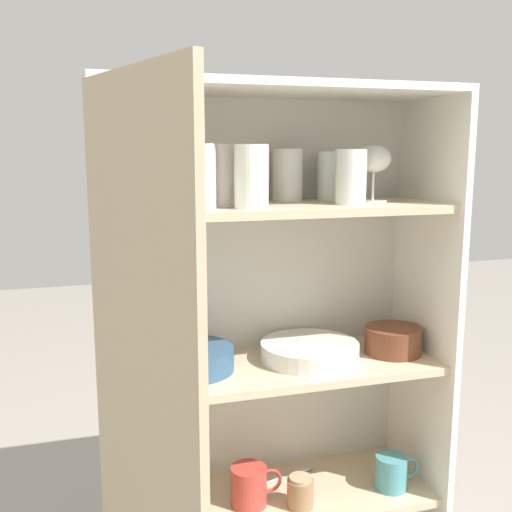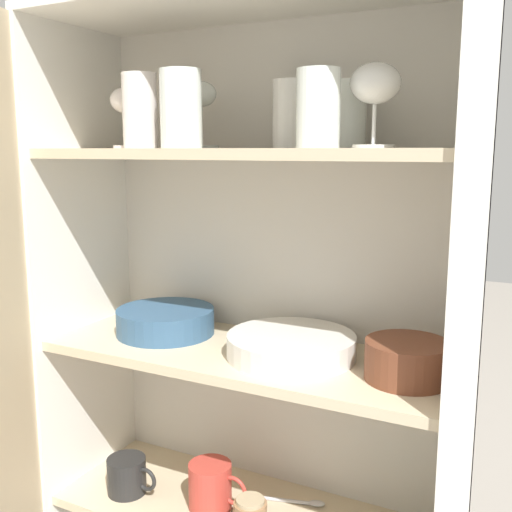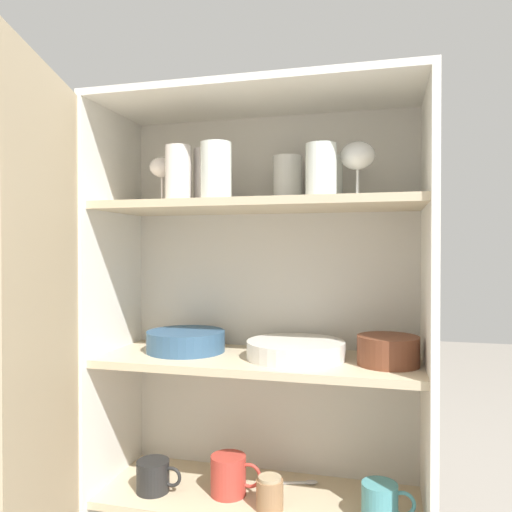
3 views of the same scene
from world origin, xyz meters
TOP-DOWN VIEW (x-y plane):
  - cupboard_back_panel at (0.00, 0.31)m, footprint 0.86×0.02m
  - cupboard_side_left at (-0.42, 0.15)m, footprint 0.02×0.33m
  - cupboard_side_right at (0.42, 0.15)m, footprint 0.02×0.33m
  - cupboard_top_panel at (0.00, 0.15)m, footprint 0.86×0.33m
  - shelf_board_lower at (0.00, 0.15)m, footprint 0.83×0.30m
  - shelf_board_middle at (0.00, 0.15)m, footprint 0.83×0.30m
  - shelf_board_upper at (0.00, 0.15)m, footprint 0.83×0.30m
  - cupboard_door at (-0.37, -0.22)m, footprint 0.15×0.41m
  - tumbler_glass_0 at (0.06, 0.24)m, footprint 0.08×0.08m
  - tumbler_glass_1 at (-0.09, 0.06)m, footprint 0.08×0.08m
  - tumbler_glass_2 at (0.17, 0.09)m, footprint 0.07×0.07m
  - tumbler_glass_3 at (-0.14, 0.14)m, footprint 0.07×0.07m
  - tumbler_glass_4 at (-0.20, 0.08)m, footprint 0.07×0.07m
  - tumbler_glass_5 at (0.18, 0.23)m, footprint 0.07×0.07m
  - wine_glass_0 at (-0.26, 0.12)m, footprint 0.07×0.07m
  - wine_glass_1 at (-0.14, 0.22)m, footprint 0.08×0.08m
  - wine_glass_2 at (0.25, 0.14)m, footprint 0.09×0.09m
  - plate_stack_white at (0.10, 0.16)m, footprint 0.25×0.25m
  - mixing_bowl_large at (-0.21, 0.17)m, footprint 0.21×0.21m
  - serving_bowl_small at (0.33, 0.14)m, footprint 0.15×0.15m
  - coffee_mug_primary at (-0.07, 0.13)m, footprint 0.14×0.09m
  - coffee_mug_extra_1 at (0.31, 0.09)m, footprint 0.12×0.08m
  - coffee_mug_extra_2 at (-0.27, 0.09)m, footprint 0.12×0.09m
  - storage_jar at (0.05, 0.08)m, footprint 0.07×0.07m
  - serving_spoon at (0.08, 0.22)m, footprint 0.16×0.06m

SIDE VIEW (x-z plane):
  - shelf_board_lower at x=0.00m, z-range 0.23..0.25m
  - serving_spoon at x=0.08m, z-range 0.25..0.26m
  - storage_jar at x=0.05m, z-range 0.25..0.33m
  - coffee_mug_extra_2 at x=-0.27m, z-range 0.25..0.33m
  - coffee_mug_extra_1 at x=0.31m, z-range 0.25..0.34m
  - coffee_mug_primary at x=-0.07m, z-range 0.25..0.35m
  - shelf_board_middle at x=0.00m, z-range 0.59..0.61m
  - plate_stack_white at x=0.10m, z-range 0.61..0.65m
  - cupboard_back_panel at x=0.00m, z-range 0.00..1.27m
  - cupboard_side_left at x=-0.42m, z-range 0.00..1.27m
  - cupboard_side_right at x=0.42m, z-range 0.00..1.27m
  - cupboard_door at x=-0.37m, z-range 0.00..1.27m
  - mixing_bowl_large at x=-0.21m, z-range 0.61..0.67m
  - serving_bowl_small at x=0.33m, z-range 0.61..0.68m
  - shelf_board_upper at x=0.00m, z-range 0.99..1.01m
  - tumbler_glass_5 at x=0.18m, z-range 1.01..1.14m
  - tumbler_glass_2 at x=0.17m, z-range 1.01..1.14m
  - tumbler_glass_0 at x=0.06m, z-range 1.01..1.15m
  - tumbler_glass_1 at x=-0.09m, z-range 1.01..1.15m
  - tumbler_glass_3 at x=-0.14m, z-range 1.01..1.16m
  - tumbler_glass_4 at x=-0.20m, z-range 1.01..1.16m
  - wine_glass_0 at x=-0.26m, z-range 1.04..1.16m
  - wine_glass_1 at x=-0.14m, z-range 1.04..1.18m
  - wine_glass_2 at x=0.25m, z-range 1.04..1.19m
  - cupboard_top_panel at x=0.00m, z-range 1.27..1.29m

